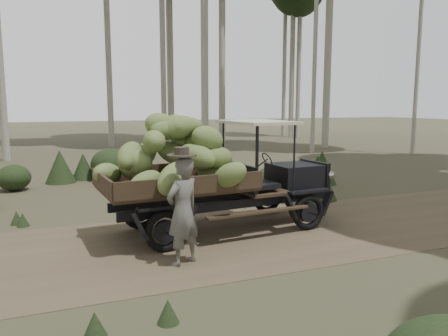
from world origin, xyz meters
The scene contains 5 objects.
ground centered at (0.00, 0.00, 0.00)m, with size 120.00×120.00×0.00m, color #473D2B.
dirt_track centered at (0.00, 0.00, 0.00)m, with size 70.00×4.00×0.01m, color brown.
banana_truck centered at (1.39, 0.48, 1.41)m, with size 5.19×2.53×2.49m.
farmer centered at (0.61, -1.01, 0.91)m, with size 0.77×0.68×1.92m.
undergrowth centered at (0.98, -0.40, 0.51)m, with size 19.40×23.36×1.34m.
Camera 1 is at (-1.29, -7.59, 2.60)m, focal length 35.00 mm.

